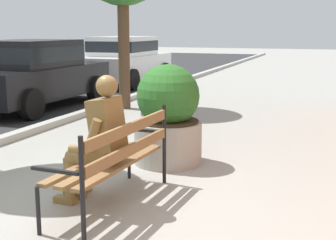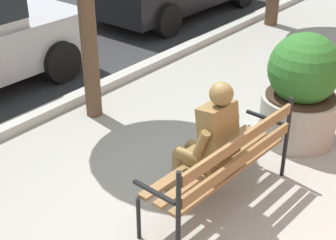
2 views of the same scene
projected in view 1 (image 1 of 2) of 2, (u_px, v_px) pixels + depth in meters
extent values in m
plane|color=#9E9B93|center=(108.00, 211.00, 4.78)|extent=(80.00, 80.00, 0.00)
cube|color=olive|center=(122.00, 165.00, 4.80)|extent=(1.70, 0.19, 0.04)
cube|color=olive|center=(107.00, 163.00, 4.87)|extent=(1.70, 0.19, 0.04)
cube|color=olive|center=(92.00, 161.00, 4.94)|extent=(1.70, 0.19, 0.04)
cube|color=olive|center=(130.00, 150.00, 4.73)|extent=(1.70, 0.12, 0.11)
cube|color=olive|center=(130.00, 128.00, 4.69)|extent=(1.70, 0.12, 0.11)
cylinder|color=black|center=(38.00, 211.00, 4.19)|extent=(0.04, 0.04, 0.45)
cylinder|color=black|center=(82.00, 191.00, 3.96)|extent=(0.04, 0.04, 0.95)
cube|color=black|center=(55.00, 171.00, 4.04)|extent=(0.06, 0.48, 0.03)
cylinder|color=black|center=(129.00, 161.00, 5.78)|extent=(0.04, 0.04, 0.45)
cylinder|color=black|center=(164.00, 144.00, 5.56)|extent=(0.04, 0.04, 0.95)
cube|color=black|center=(143.00, 130.00, 5.63)|extent=(0.06, 0.48, 0.03)
cube|color=olive|center=(99.00, 154.00, 4.82)|extent=(0.36, 0.34, 0.16)
cube|color=olive|center=(107.00, 124.00, 4.72)|extent=(0.38, 0.31, 0.55)
sphere|color=olive|center=(107.00, 86.00, 4.65)|extent=(0.22, 0.22, 0.22)
cylinder|color=olive|center=(94.00, 133.00, 4.54)|extent=(0.10, 0.19, 0.29)
cylinder|color=olive|center=(81.00, 149.00, 4.62)|extent=(0.10, 0.27, 0.10)
cylinder|color=olive|center=(116.00, 124.00, 4.94)|extent=(0.10, 0.19, 0.29)
cylinder|color=olive|center=(106.00, 139.00, 5.03)|extent=(0.10, 0.27, 0.10)
cylinder|color=olive|center=(83.00, 158.00, 4.80)|extent=(0.15, 0.37, 0.14)
cylinder|color=olive|center=(69.00, 181.00, 4.93)|extent=(0.11, 0.11, 0.50)
cube|color=olive|center=(65.00, 200.00, 4.99)|extent=(0.12, 0.25, 0.07)
cylinder|color=olive|center=(92.00, 154.00, 4.97)|extent=(0.15, 0.37, 0.14)
cylinder|color=olive|center=(79.00, 176.00, 5.09)|extent=(0.11, 0.11, 0.50)
cube|color=olive|center=(75.00, 194.00, 5.15)|extent=(0.12, 0.25, 0.07)
cube|color=olive|center=(78.00, 186.00, 5.28)|extent=(0.29, 0.20, 0.16)
cylinder|color=#A8A399|center=(168.00, 143.00, 6.44)|extent=(0.92, 0.92, 0.57)
cylinder|color=#38281C|center=(168.00, 121.00, 6.38)|extent=(0.83, 0.83, 0.03)
sphere|color=#2D6B28|center=(168.00, 96.00, 6.32)|extent=(0.85, 0.85, 0.85)
cylinder|color=brown|center=(124.00, 52.00, 10.68)|extent=(0.26, 0.26, 2.60)
cube|color=black|center=(35.00, 81.00, 10.92)|extent=(4.12, 1.75, 0.70)
cube|color=black|center=(30.00, 53.00, 10.66)|extent=(2.15, 1.59, 0.60)
cube|color=black|center=(30.00, 53.00, 10.66)|extent=(2.16, 1.60, 0.33)
cylinder|color=black|center=(40.00, 86.00, 12.49)|extent=(0.64, 0.23, 0.64)
cylinder|color=black|center=(96.00, 89.00, 11.91)|extent=(0.64, 0.23, 0.64)
cylinder|color=black|center=(31.00, 104.00, 9.46)|extent=(0.64, 0.23, 0.64)
cube|color=silver|center=(126.00, 66.00, 15.49)|extent=(4.12, 1.75, 0.70)
cube|color=silver|center=(123.00, 46.00, 15.23)|extent=(2.15, 1.59, 0.60)
cube|color=black|center=(123.00, 46.00, 15.23)|extent=(2.16, 1.60, 0.33)
cylinder|color=black|center=(120.00, 70.00, 17.07)|extent=(0.64, 0.23, 0.64)
cylinder|color=black|center=(164.00, 72.00, 16.48)|extent=(0.64, 0.23, 0.64)
cylinder|color=black|center=(82.00, 78.00, 14.62)|extent=(0.64, 0.23, 0.64)
cylinder|color=black|center=(132.00, 80.00, 14.03)|extent=(0.64, 0.23, 0.64)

